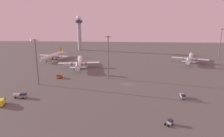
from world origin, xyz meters
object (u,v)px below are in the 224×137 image
pushback_tug (170,122)px  cargo_loader (59,76)px  airplane_terminal_side (79,63)px  airplane_taxiway_distant (53,56)px  fuel_truck (20,95)px  apron_light_west (108,55)px  control_tower (79,30)px  airplane_mid_apron (190,58)px  maintenance_van (183,96)px  catering_truck (2,102)px  apron_light_central (36,59)px  apron_light_east (220,42)px

pushback_tug → cargo_loader: (-58.77, 55.18, 0.11)m
airplane_terminal_side → airplane_taxiway_distant: (-30.75, 28.71, -0.30)m
fuel_truck → apron_light_west: size_ratio=0.24×
control_tower → apron_light_west: size_ratio=1.47×
airplane_mid_apron → fuel_truck: size_ratio=5.91×
airplane_terminal_side → cargo_loader: airplane_terminal_side is taller
pushback_tug → apron_light_west: apron_light_west is taller
airplane_terminal_side → maintenance_van: (63.80, -57.96, -2.74)m
airplane_terminal_side → fuel_truck: airplane_terminal_side is taller
airplane_terminal_side → catering_truck: bearing=-114.4°
airplane_mid_apron → apron_light_west: 83.92m
airplane_taxiway_distant → apron_light_west: apron_light_west is taller
airplane_mid_apron → cargo_loader: (-97.32, -51.99, -2.62)m
apron_light_central → cargo_loader: bearing=59.3°
airplane_terminal_side → apron_light_west: 38.83m
airplane_terminal_side → pushback_tug: size_ratio=11.48×
airplane_taxiway_distant → apron_light_west: size_ratio=1.37×
airplane_terminal_side → apron_light_east: 130.85m
airplane_mid_apron → cargo_loader: 110.37m
airplane_taxiway_distant → maintenance_van: (94.54, -86.67, -2.44)m
airplane_mid_apron → apron_light_central: (-105.37, -65.55, 11.29)m
catering_truck → apron_light_east: size_ratio=0.22×
airplane_taxiway_distant → fuel_truck: size_ratio=5.81×
airplane_terminal_side → airplane_mid_apron: 93.87m
airplane_terminal_side → catering_truck: size_ratio=6.62×
airplane_terminal_side → apron_light_east: (123.24, 42.31, 12.04)m
fuel_truck → pushback_tug: (67.27, -21.25, -0.30)m
airplane_taxiway_distant → fuel_truck: (15.87, -91.38, -2.26)m
control_tower → catering_truck: bearing=-90.2°
airplane_mid_apron → cargo_loader: airplane_mid_apron is taller
control_tower → airplane_terminal_side: (18.35, -86.41, -19.09)m
catering_truck → fuel_truck: size_ratio=0.95×
control_tower → catering_truck: control_tower is taller
maintenance_van → apron_light_east: 117.50m
airplane_terminal_side → pushback_tug: 98.97m
airplane_taxiway_distant → apron_light_central: (16.32, -71.00, 11.46)m
airplane_terminal_side → apron_light_west: bearing=-57.0°
fuel_truck → cargo_loader: 34.98m
pushback_tug → catering_truck: bearing=-140.1°
apron_light_east → cargo_loader: bearing=-151.3°
maintenance_van → apron_light_west: apron_light_west is taller
control_tower → apron_light_central: control_tower is taller
catering_truck → apron_light_central: size_ratio=0.23×
airplane_mid_apron → maintenance_van: airplane_mid_apron is taller
apron_light_central → airplane_taxiway_distant: bearing=102.9°
airplane_mid_apron → catering_truck: 145.10m
pushback_tug → apron_light_central: 79.96m
airplane_mid_apron → apron_light_west: bearing=-121.9°
airplane_taxiway_distant → maintenance_van: size_ratio=8.95×
control_tower → pushback_tug: size_ratio=11.37×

